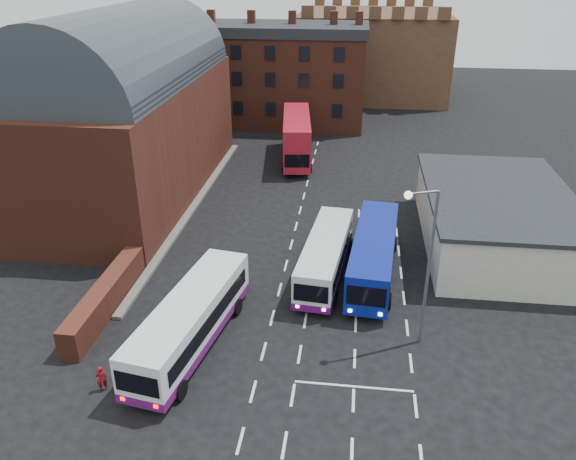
# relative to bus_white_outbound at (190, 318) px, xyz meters

# --- Properties ---
(ground) EXTENTS (180.00, 180.00, 0.00)m
(ground) POSITION_rel_bus_white_outbound_xyz_m (4.02, 0.75, -1.81)
(ground) COLOR black
(railway_station) EXTENTS (12.00, 28.00, 16.00)m
(railway_station) POSITION_rel_bus_white_outbound_xyz_m (-11.48, 21.75, 5.82)
(railway_station) COLOR #602B1E
(railway_station) RESTS_ON ground
(forecourt_wall) EXTENTS (1.20, 10.00, 1.80)m
(forecourt_wall) POSITION_rel_bus_white_outbound_xyz_m (-6.18, 2.75, -0.91)
(forecourt_wall) COLOR #602B1E
(forecourt_wall) RESTS_ON ground
(cream_building) EXTENTS (10.40, 16.40, 4.25)m
(cream_building) POSITION_rel_bus_white_outbound_xyz_m (19.02, 14.75, 0.34)
(cream_building) COLOR beige
(cream_building) RESTS_ON ground
(brick_terrace) EXTENTS (22.00, 10.00, 11.00)m
(brick_terrace) POSITION_rel_bus_white_outbound_xyz_m (-1.98, 46.75, 3.69)
(brick_terrace) COLOR brown
(brick_terrace) RESTS_ON ground
(castle_keep) EXTENTS (22.00, 22.00, 12.00)m
(castle_keep) POSITION_rel_bus_white_outbound_xyz_m (10.02, 66.75, 4.19)
(castle_keep) COLOR brown
(castle_keep) RESTS_ON ground
(bus_white_outbound) EXTENTS (4.39, 11.52, 3.07)m
(bus_white_outbound) POSITION_rel_bus_white_outbound_xyz_m (0.00, 0.00, 0.00)
(bus_white_outbound) COLOR white
(bus_white_outbound) RESTS_ON ground
(bus_white_inbound) EXTENTS (3.42, 10.57, 2.83)m
(bus_white_inbound) POSITION_rel_bus_white_outbound_xyz_m (6.83, 8.50, -0.14)
(bus_white_inbound) COLOR silver
(bus_white_inbound) RESTS_ON ground
(bus_blue) EXTENTS (3.64, 11.59, 3.11)m
(bus_blue) POSITION_rel_bus_white_outbound_xyz_m (10.02, 8.84, 0.03)
(bus_blue) COLOR navy
(bus_blue) RESTS_ON ground
(bus_red_double) EXTENTS (4.09, 12.09, 4.74)m
(bus_red_double) POSITION_rel_bus_white_outbound_xyz_m (2.23, 32.15, 0.71)
(bus_red_double) COLOR red
(bus_red_double) RESTS_ON ground
(street_lamp) EXTENTS (1.80, 0.87, 9.32)m
(street_lamp) POSITION_rel_bus_white_outbound_xyz_m (12.32, 1.79, 3.81)
(street_lamp) COLOR slate
(street_lamp) RESTS_ON ground
(pedestrian_red) EXTENTS (0.64, 0.58, 1.46)m
(pedestrian_red) POSITION_rel_bus_white_outbound_xyz_m (-3.47, -4.06, -1.08)
(pedestrian_red) COLOR maroon
(pedestrian_red) RESTS_ON ground
(pedestrian_beige) EXTENTS (0.86, 0.70, 1.64)m
(pedestrian_beige) POSITION_rel_bus_white_outbound_xyz_m (-1.93, -2.56, -0.99)
(pedestrian_beige) COLOR tan
(pedestrian_beige) RESTS_ON ground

